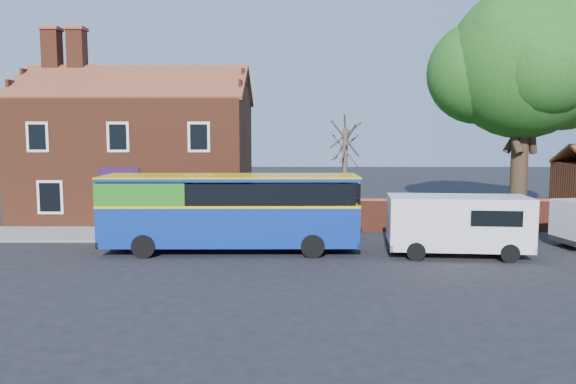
{
  "coord_description": "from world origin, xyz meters",
  "views": [
    {
      "loc": [
        1.68,
        -20.25,
        4.79
      ],
      "look_at": [
        1.43,
        5.0,
        2.14
      ],
      "focal_mm": 35.0,
      "sensor_mm": 36.0,
      "label": 1
    }
  ],
  "objects": [
    {
      "name": "large_tree",
      "position": [
        14.33,
        11.26,
        8.35
      ],
      "size": [
        10.45,
        8.27,
        12.75
      ],
      "color": "black",
      "rests_on": "ground"
    },
    {
      "name": "van_near",
      "position": [
        8.1,
        1.42,
        1.32
      ],
      "size": [
        5.52,
        2.58,
        2.35
      ],
      "rotation": [
        0.0,
        0.0,
        -0.08
      ],
      "color": "silver",
      "rests_on": "ground"
    },
    {
      "name": "ground",
      "position": [
        0.0,
        0.0,
        0.0
      ],
      "size": [
        120.0,
        120.0,
        0.0
      ],
      "primitive_type": "plane",
      "color": "black",
      "rests_on": "ground"
    },
    {
      "name": "pavement",
      "position": [
        -7.0,
        5.75,
        0.06
      ],
      "size": [
        18.0,
        3.5,
        0.12
      ],
      "primitive_type": "cube",
      "color": "gray",
      "rests_on": "ground"
    },
    {
      "name": "bus",
      "position": [
        -1.19,
        2.15,
        1.77
      ],
      "size": [
        10.25,
        2.78,
        3.11
      ],
      "rotation": [
        0.0,
        0.0,
        0.02
      ],
      "color": "navy",
      "rests_on": "ground"
    },
    {
      "name": "shop_building",
      "position": [
        -7.02,
        11.5,
        3.41
      ],
      "size": [
        12.3,
        8.13,
        10.5
      ],
      "color": "brown",
      "rests_on": "ground"
    },
    {
      "name": "kerb",
      "position": [
        -7.0,
        4.0,
        0.07
      ],
      "size": [
        18.0,
        0.15,
        0.14
      ],
      "primitive_type": "cube",
      "color": "slate",
      "rests_on": "ground"
    },
    {
      "name": "boundary_wall",
      "position": [
        13.0,
        7.0,
        0.81
      ],
      "size": [
        22.0,
        0.38,
        1.6
      ],
      "color": "maroon",
      "rests_on": "ground"
    },
    {
      "name": "grass_strip",
      "position": [
        13.0,
        13.0,
        0.02
      ],
      "size": [
        26.0,
        12.0,
        0.04
      ],
      "primitive_type": "cube",
      "color": "#426B28",
      "rests_on": "ground"
    },
    {
      "name": "bare_tree",
      "position": [
        4.45,
        9.99,
        2.82
      ],
      "size": [
        2.06,
        2.46,
        5.5
      ],
      "color": "#4C4238",
      "rests_on": "ground"
    }
  ]
}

